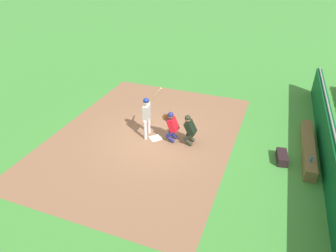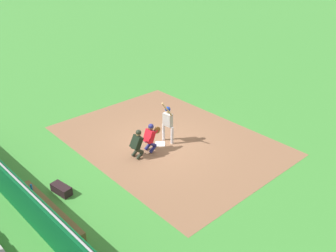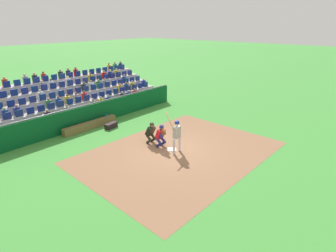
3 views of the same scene
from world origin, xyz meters
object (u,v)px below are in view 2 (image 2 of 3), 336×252
at_px(home_plate_marker, 160,144).
at_px(water_bottle_on_bench, 31,187).
at_px(batter_at_plate, 168,121).
at_px(catcher_crouching, 151,136).
at_px(dugout_bench, 50,212).
at_px(equipment_duffel_bag, 61,189).
at_px(home_plate_umpire, 137,143).

xyz_separation_m(home_plate_marker, water_bottle_on_bench, (-0.29, -5.85, 0.53)).
height_order(batter_at_plate, catcher_crouching, batter_at_plate).
xyz_separation_m(catcher_crouching, water_bottle_on_bench, (-0.41, -5.19, -0.17)).
distance_m(batter_at_plate, water_bottle_on_bench, 6.27).
bearing_deg(batter_at_plate, water_bottle_on_bench, -93.60).
bearing_deg(batter_at_plate, catcher_crouching, -89.06).
xyz_separation_m(home_plate_marker, dugout_bench, (0.95, -5.87, 0.20)).
distance_m(batter_at_plate, equipment_duffel_bag, 5.41).
bearing_deg(equipment_duffel_bag, home_plate_marker, 83.25).
relative_size(water_bottle_on_bench, equipment_duffel_bag, 0.26).
distance_m(catcher_crouching, home_plate_umpire, 0.73).
relative_size(catcher_crouching, dugout_bench, 0.35).
xyz_separation_m(batter_at_plate, home_plate_umpire, (0.02, -1.77, -0.39)).
bearing_deg(catcher_crouching, equipment_duffel_bag, -90.73).
height_order(home_plate_marker, water_bottle_on_bench, water_bottle_on_bench).
bearing_deg(dugout_bench, batter_at_plate, 97.73).
xyz_separation_m(home_plate_marker, home_plate_umpire, (0.12, -1.39, 0.68)).
xyz_separation_m(home_plate_marker, equipment_duffel_bag, (0.06, -4.94, 0.15)).
height_order(catcher_crouching, dugout_bench, catcher_crouching).
bearing_deg(home_plate_marker, batter_at_plate, 75.13).
relative_size(home_plate_marker, home_plate_umpire, 0.35).
height_order(home_plate_umpire, dugout_bench, home_plate_umpire).
bearing_deg(home_plate_marker, equipment_duffel_bag, -89.26).
xyz_separation_m(batter_at_plate, catcher_crouching, (0.02, -1.04, -0.36)).
bearing_deg(equipment_duffel_bag, catcher_crouching, 81.78).
xyz_separation_m(dugout_bench, equipment_duffel_bag, (-0.89, 0.92, -0.06)).
bearing_deg(catcher_crouching, batter_at_plate, 90.94).
bearing_deg(catcher_crouching, water_bottle_on_bench, -94.51).
relative_size(dugout_bench, equipment_duffel_bag, 4.45).
relative_size(home_plate_marker, water_bottle_on_bench, 2.07).
bearing_deg(home_plate_marker, water_bottle_on_bench, -92.85).
xyz_separation_m(dugout_bench, water_bottle_on_bench, (-1.24, 0.02, 0.33)).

